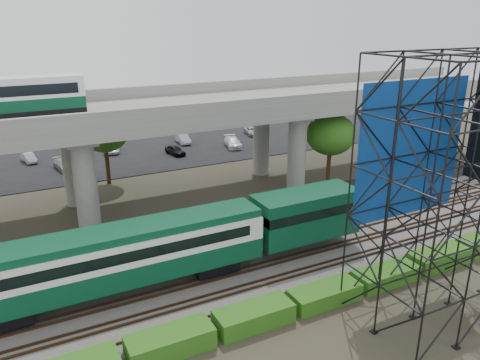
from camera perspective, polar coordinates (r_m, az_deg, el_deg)
ground at (r=32.93m, az=4.22°, el=-11.32°), size 140.00×140.00×0.00m
ballast_bed at (r=34.37m, az=2.48°, el=-9.69°), size 90.00×12.00×0.20m
service_road at (r=41.22m, az=-3.38°, el=-4.68°), size 90.00×5.00×0.08m
parking_lot at (r=62.25m, az=-12.24°, el=3.23°), size 90.00×18.00×0.08m
harbor_water at (r=83.16m, az=-16.35°, el=6.85°), size 140.00×40.00×0.03m
rail_tracks at (r=34.29m, az=2.48°, el=-9.43°), size 90.00×9.52×0.16m
commuter_train at (r=30.32m, az=-10.97°, el=-8.29°), size 29.30×3.06×4.30m
overpass at (r=43.27m, az=-7.92°, el=7.71°), size 80.00×12.00×12.40m
scaffold_tower at (r=28.19m, az=24.14°, el=-1.65°), size 9.36×6.36×15.00m
hedge_strip at (r=30.15m, az=10.30°, el=-13.51°), size 34.60×1.80×1.20m
trees at (r=43.01m, az=-12.33°, el=3.76°), size 40.94×16.94×7.69m
suv at (r=39.93m, az=-6.27°, el=-4.52°), size 4.82×2.73×1.27m
parked_cars at (r=61.98m, az=-10.74°, el=3.87°), size 39.85×9.65×1.31m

